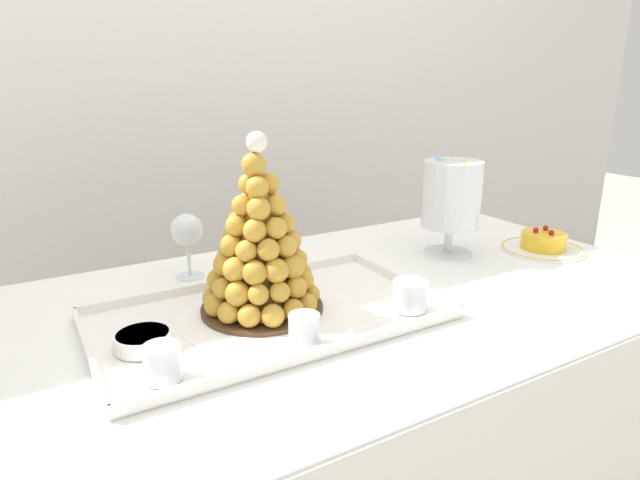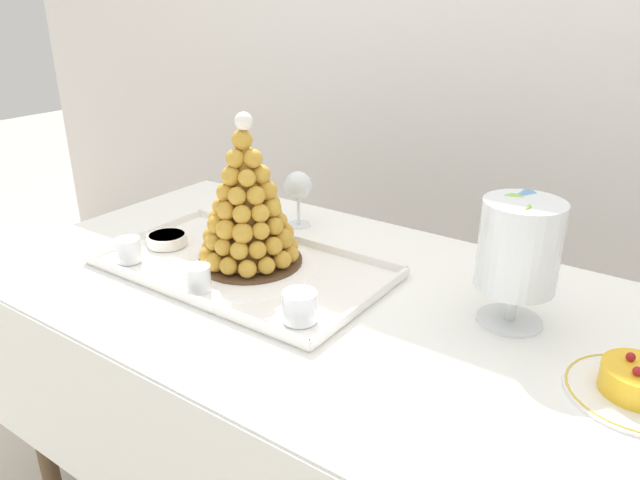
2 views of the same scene
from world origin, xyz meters
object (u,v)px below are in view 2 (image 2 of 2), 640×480
(dessert_cup_mid_left, at_px, (198,279))
(macaron_goblet, at_px, (519,247))
(wine_glass, at_px, (298,187))
(serving_tray, at_px, (243,268))
(croquembouche, at_px, (247,208))
(creme_brulee_ramekin, at_px, (167,239))
(fruit_tart_plate, at_px, (637,385))
(dessert_cup_centre, at_px, (300,307))
(dessert_cup_left, at_px, (129,251))

(dessert_cup_mid_left, height_order, macaron_goblet, macaron_goblet)
(dessert_cup_mid_left, distance_m, wine_glass, 0.42)
(serving_tray, xyz_separation_m, dessert_cup_mid_left, (0.00, -0.13, 0.03))
(croquembouche, xyz_separation_m, macaron_goblet, (0.55, 0.09, 0.01))
(creme_brulee_ramekin, distance_m, fruit_tart_plate, 1.00)
(serving_tray, relative_size, dessert_cup_centre, 9.85)
(dessert_cup_mid_left, bearing_deg, wine_glass, 98.60)
(dessert_cup_mid_left, relative_size, wine_glass, 0.36)
(dessert_cup_mid_left, bearing_deg, macaron_goblet, 24.60)
(wine_glass, bearing_deg, dessert_cup_mid_left, -81.40)
(croquembouche, relative_size, creme_brulee_ramekin, 3.58)
(serving_tray, height_order, fruit_tart_plate, fruit_tart_plate)
(macaron_goblet, height_order, fruit_tart_plate, macaron_goblet)
(macaron_goblet, bearing_deg, dessert_cup_left, -162.81)
(dessert_cup_centre, relative_size, macaron_goblet, 0.26)
(wine_glass, bearing_deg, dessert_cup_centre, -52.73)
(dessert_cup_left, height_order, creme_brulee_ramekin, dessert_cup_left)
(croquembouche, xyz_separation_m, dessert_cup_mid_left, (0.00, -0.16, -0.10))
(dessert_cup_centre, height_order, macaron_goblet, macaron_goblet)
(dessert_cup_left, distance_m, dessert_cup_mid_left, 0.22)
(dessert_cup_left, bearing_deg, serving_tray, 28.26)
(dessert_cup_mid_left, xyz_separation_m, wine_glass, (-0.06, 0.41, 0.07))
(dessert_cup_left, relative_size, dessert_cup_centre, 0.85)
(dessert_cup_left, xyz_separation_m, creme_brulee_ramekin, (-0.00, 0.11, -0.01))
(dessert_cup_centre, xyz_separation_m, wine_glass, (-0.30, 0.39, 0.07))
(dessert_cup_centre, bearing_deg, creme_brulee_ramekin, 167.90)
(serving_tray, xyz_separation_m, croquembouche, (-0.00, 0.03, 0.13))
(wine_glass, bearing_deg, macaron_goblet, -15.21)
(dessert_cup_centre, distance_m, wine_glass, 0.50)
(serving_tray, relative_size, dessert_cup_mid_left, 11.97)
(dessert_cup_centre, relative_size, fruit_tart_plate, 0.31)
(croquembouche, distance_m, dessert_cup_left, 0.28)
(dessert_cup_mid_left, height_order, wine_glass, wine_glass)
(creme_brulee_ramekin, bearing_deg, croquembouche, 9.12)
(dessert_cup_left, height_order, fruit_tart_plate, same)
(croquembouche, xyz_separation_m, creme_brulee_ramekin, (-0.22, -0.04, -0.11))
(serving_tray, height_order, macaron_goblet, macaron_goblet)
(croquembouche, distance_m, fruit_tart_plate, 0.78)
(creme_brulee_ramekin, bearing_deg, macaron_goblet, 9.37)
(creme_brulee_ramekin, relative_size, wine_glass, 0.64)
(dessert_cup_left, distance_m, creme_brulee_ramekin, 0.11)
(creme_brulee_ramekin, bearing_deg, fruit_tart_plate, 1.43)
(dessert_cup_left, bearing_deg, macaron_goblet, 17.19)
(creme_brulee_ramekin, distance_m, wine_glass, 0.34)
(serving_tray, distance_m, fruit_tart_plate, 0.77)
(serving_tray, distance_m, wine_glass, 0.30)
(dessert_cup_left, height_order, macaron_goblet, macaron_goblet)
(dessert_cup_mid_left, xyz_separation_m, creme_brulee_ramekin, (-0.23, 0.12, -0.01))
(serving_tray, bearing_deg, fruit_tart_plate, 1.12)
(dessert_cup_mid_left, distance_m, macaron_goblet, 0.61)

